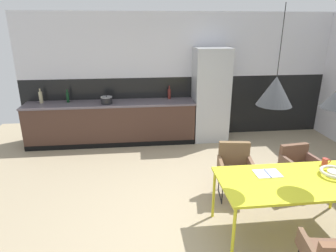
# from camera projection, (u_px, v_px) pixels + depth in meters

# --- Properties ---
(ground_plane) EXTENTS (8.96, 8.96, 0.00)m
(ground_plane) POSITION_uv_depth(u_px,v_px,m) (216.00, 220.00, 3.89)
(ground_plane) COLOR tan
(back_wall_splashback_dark) EXTENTS (6.89, 0.12, 1.35)m
(back_wall_splashback_dark) POSITION_uv_depth(u_px,v_px,m) (180.00, 106.00, 6.73)
(back_wall_splashback_dark) COLOR black
(back_wall_splashback_dark) RESTS_ON ground
(back_wall_panel_upper) EXTENTS (6.89, 0.12, 1.35)m
(back_wall_panel_upper) POSITION_uv_depth(u_px,v_px,m) (181.00, 45.00, 6.28)
(back_wall_panel_upper) COLOR silver
(back_wall_panel_upper) RESTS_ON back_wall_splashback_dark
(kitchen_counter) EXTENTS (3.54, 0.63, 0.90)m
(kitchen_counter) POSITION_uv_depth(u_px,v_px,m) (112.00, 123.00, 6.30)
(kitchen_counter) COLOR #432B22
(kitchen_counter) RESTS_ON ground
(refrigerator_column) EXTENTS (0.74, 0.60, 2.00)m
(refrigerator_column) POSITION_uv_depth(u_px,v_px,m) (211.00, 95.00, 6.34)
(refrigerator_column) COLOR #ADAFB2
(refrigerator_column) RESTS_ON ground
(dining_table) EXTENTS (1.78, 0.89, 0.73)m
(dining_table) POSITION_uv_depth(u_px,v_px,m) (295.00, 183.00, 3.45)
(dining_table) COLOR gold
(dining_table) RESTS_ON ground
(armchair_by_stool) EXTENTS (0.54, 0.52, 0.71)m
(armchair_by_stool) POSITION_uv_depth(u_px,v_px,m) (298.00, 162.00, 4.45)
(armchair_by_stool) COLOR brown
(armchair_by_stool) RESTS_ON ground
(armchair_corner_seat) EXTENTS (0.55, 0.53, 0.81)m
(armchair_corner_seat) POSITION_uv_depth(u_px,v_px,m) (235.00, 163.00, 4.32)
(armchair_corner_seat) COLOR brown
(armchair_corner_seat) RESTS_ON ground
(fruit_bowl) EXTENTS (0.33, 0.33, 0.07)m
(fruit_bowl) POSITION_uv_depth(u_px,v_px,m) (334.00, 172.00, 3.53)
(fruit_bowl) COLOR silver
(fruit_bowl) RESTS_ON dining_table
(open_book) EXTENTS (0.31, 0.23, 0.02)m
(open_book) POSITION_uv_depth(u_px,v_px,m) (267.00, 174.00, 3.58)
(open_book) COLOR white
(open_book) RESTS_ON dining_table
(mug_short_terracotta) EXTENTS (0.12, 0.07, 0.10)m
(mug_short_terracotta) POSITION_uv_depth(u_px,v_px,m) (325.00, 162.00, 3.79)
(mug_short_terracotta) COLOR #B23D33
(mug_short_terracotta) RESTS_ON dining_table
(cooking_pot) EXTENTS (0.24, 0.24, 0.17)m
(cooking_pot) POSITION_uv_depth(u_px,v_px,m) (107.00, 100.00, 6.04)
(cooking_pot) COLOR black
(cooking_pot) RESTS_ON kitchen_counter
(bottle_wine_green) EXTENTS (0.07, 0.07, 0.31)m
(bottle_wine_green) POSITION_uv_depth(u_px,v_px,m) (41.00, 97.00, 6.08)
(bottle_wine_green) COLOR tan
(bottle_wine_green) RESTS_ON kitchen_counter
(bottle_spice_small) EXTENTS (0.06, 0.06, 0.28)m
(bottle_spice_small) POSITION_uv_depth(u_px,v_px,m) (68.00, 97.00, 6.14)
(bottle_spice_small) COLOR #0F3319
(bottle_spice_small) RESTS_ON kitchen_counter
(bottle_oil_tall) EXTENTS (0.07, 0.07, 0.29)m
(bottle_oil_tall) POSITION_uv_depth(u_px,v_px,m) (169.00, 94.00, 6.43)
(bottle_oil_tall) COLOR maroon
(bottle_oil_tall) RESTS_ON kitchen_counter
(pendant_lamp_over_table_near) EXTENTS (0.37, 0.37, 1.02)m
(pendant_lamp_over_table_near) POSITION_uv_depth(u_px,v_px,m) (275.00, 91.00, 3.09)
(pendant_lamp_over_table_near) COLOR black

